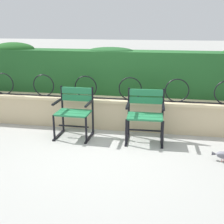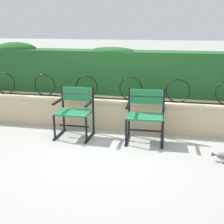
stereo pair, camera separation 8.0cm
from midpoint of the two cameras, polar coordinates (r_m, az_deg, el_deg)
ground_plane at (r=4.72m, az=0.19°, el=-6.82°), size 60.00×60.00×0.00m
stone_wall at (r=5.46m, az=2.06°, el=-0.22°), size 7.71×0.41×0.57m
iron_arch_fence at (r=5.30m, az=0.00°, el=4.48°), size 7.17×0.02×0.42m
hedge_row at (r=5.72m, az=2.63°, el=8.04°), size 7.56×0.53×0.96m
park_chair_left at (r=5.08m, az=-6.82°, el=0.35°), size 0.61×0.53×0.85m
park_chair_right at (r=4.87m, az=7.05°, el=-0.36°), size 0.64×0.54×0.86m
pigeon_far_side at (r=4.47m, az=21.34°, el=-7.94°), size 0.29×0.15×0.22m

